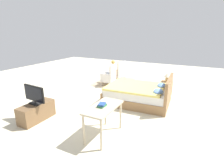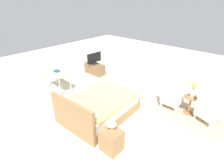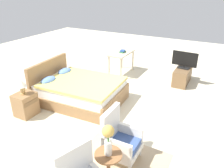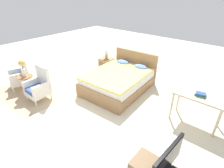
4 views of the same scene
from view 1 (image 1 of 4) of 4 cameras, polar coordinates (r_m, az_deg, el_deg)
The scene contains 13 objects.
ground_plane at distance 6.21m, azimuth -0.62°, elevation -4.92°, with size 16.00×16.00×0.00m, color beige.
floor_rug at distance 8.30m, azimuth 0.48°, elevation 0.72°, with size 2.10×1.50×0.01m.
bed at distance 5.88m, azimuth 8.80°, elevation -3.29°, with size 1.60×2.11×0.96m.
armchair_by_window_left at distance 8.63m, azimuth 2.34°, elevation 3.93°, with size 0.69×0.69×0.92m.
armchair_by_window_right at distance 7.71m, azimuth -0.87°, elevation 2.39°, with size 0.55×0.55×0.92m.
side_table at distance 8.22m, azimuth 0.33°, elevation 3.06°, with size 0.40×0.40×0.56m.
flower_vase at distance 8.11m, azimuth 0.33°, elevation 6.49°, with size 0.17×0.17×0.48m.
nightstand at distance 6.77m, azimuth 17.19°, elevation -1.45°, with size 0.44×0.41×0.53m.
table_lamp at distance 6.64m, azimuth 17.55°, elevation 2.50°, with size 0.22×0.22×0.33m.
tv_stand at distance 5.13m, azimuth -23.39°, elevation -8.36°, with size 0.96×0.40×0.47m.
tv_flatscreen at distance 4.96m, azimuth -24.06°, elevation -3.19°, with size 0.22×0.72×0.50m.
vanity_desk at distance 3.89m, azimuth -2.82°, elevation -8.77°, with size 1.04×0.52×0.72m.
book_stack at distance 3.83m, azimuth -3.31°, elevation -6.85°, with size 0.22×0.17×0.07m.
Camera 1 is at (5.13, 2.65, 2.29)m, focal length 28.00 mm.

